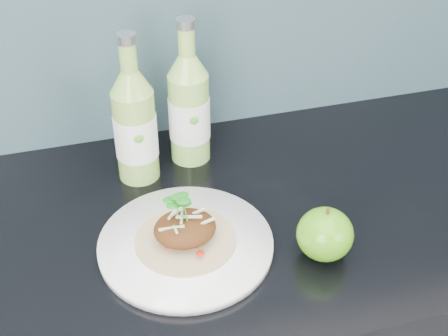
{
  "coord_description": "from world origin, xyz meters",
  "views": [
    {
      "loc": [
        -0.21,
        0.92,
        1.59
      ],
      "look_at": [
        0.01,
        1.69,
        1.0
      ],
      "focal_mm": 50.0,
      "sensor_mm": 36.0,
      "label": 1
    }
  ],
  "objects": [
    {
      "name": "dinner_plate",
      "position": [
        -0.07,
        1.63,
        0.91
      ],
      "size": [
        0.29,
        0.29,
        0.02
      ],
      "color": "white",
      "rests_on": "kitchen_counter"
    },
    {
      "name": "cider_bottle_left",
      "position": [
        -0.1,
        1.84,
        1.01
      ],
      "size": [
        0.1,
        0.1,
        0.28
      ],
      "rotation": [
        0.0,
        0.0,
        -0.33
      ],
      "color": "#8BBA4D",
      "rests_on": "kitchen_counter"
    },
    {
      "name": "pork_taco",
      "position": [
        -0.07,
        1.63,
        0.94
      ],
      "size": [
        0.16,
        0.16,
        0.1
      ],
      "color": "tan",
      "rests_on": "dinner_plate"
    },
    {
      "name": "cider_bottle_right",
      "position": [
        -0.0,
        1.87,
        1.01
      ],
      "size": [
        0.09,
        0.09,
        0.28
      ],
      "rotation": [
        0.0,
        0.0,
        0.22
      ],
      "color": "#8EC451",
      "rests_on": "kitchen_counter"
    },
    {
      "name": "green_apple",
      "position": [
        0.14,
        1.56,
        0.94
      ],
      "size": [
        0.09,
        0.09,
        0.09
      ],
      "rotation": [
        0.0,
        0.0,
        0.08
      ],
      "color": "#38830E",
      "rests_on": "kitchen_counter"
    }
  ]
}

